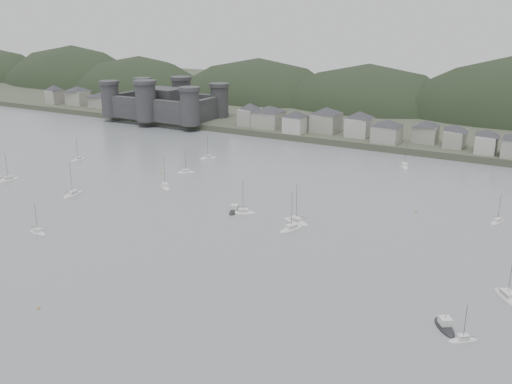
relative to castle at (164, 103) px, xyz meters
The scene contains 10 objects.
ground 216.45m from the castle, 56.28° to the right, with size 900.00×900.00×0.00m, color slate.
far_shore_land 166.61m from the castle, 43.83° to the left, with size 900.00×250.00×3.00m, color #383D2D.
forested_ridge 155.26m from the castle, 35.67° to the left, with size 851.55×103.94×102.57m.
castle is the anchor object (origin of this frame).
waterfront_town 170.64m from the castle, ahead, with size 451.48×28.46×12.92m.
sailboat_lead 136.23m from the castle, 64.68° to the right, with size 3.67×9.26×12.35m.
moored_fleet 161.14m from the castle, 51.70° to the right, with size 256.13×177.82×13.19m.
motor_launch_near 237.54m from the castle, 38.08° to the right, with size 6.71×8.02×3.87m.
motor_launch_far 158.90m from the castle, 43.56° to the right, with size 4.43×8.22×3.86m.
mooring_buoys 168.55m from the castle, 47.63° to the right, with size 194.00×143.55×0.70m.
Camera 1 is at (82.68, -69.10, 59.28)m, focal length 39.22 mm.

